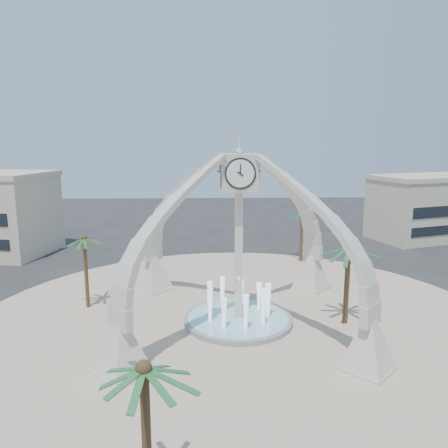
{
  "coord_description": "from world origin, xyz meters",
  "views": [
    {
      "loc": [
        -2.03,
        -30.13,
        13.26
      ],
      "look_at": [
        -0.97,
        2.0,
        7.03
      ],
      "focal_mm": 35.0,
      "sensor_mm": 36.0,
      "label": 1
    }
  ],
  "objects_px": {
    "fountain": "(238,319)",
    "palm_south": "(144,371)",
    "palm_east": "(349,249)",
    "palm_north": "(302,212)",
    "clock_tower": "(239,237)",
    "palm_west": "(84,239)"
  },
  "relations": [
    {
      "from": "fountain",
      "to": "palm_south",
      "type": "bearing_deg",
      "value": -104.86
    },
    {
      "from": "palm_east",
      "to": "palm_south",
      "type": "distance_m",
      "value": 19.99
    },
    {
      "from": "fountain",
      "to": "palm_north",
      "type": "relative_size",
      "value": 1.28
    },
    {
      "from": "clock_tower",
      "to": "palm_south",
      "type": "xyz_separation_m",
      "value": [
        -4.33,
        -16.32,
        -1.03
      ]
    },
    {
      "from": "palm_west",
      "to": "palm_south",
      "type": "distance_m",
      "value": 21.04
    },
    {
      "from": "fountain",
      "to": "palm_east",
      "type": "bearing_deg",
      "value": -3.14
    },
    {
      "from": "palm_east",
      "to": "clock_tower",
      "type": "bearing_deg",
      "value": 176.86
    },
    {
      "from": "clock_tower",
      "to": "palm_north",
      "type": "height_order",
      "value": "clock_tower"
    },
    {
      "from": "palm_north",
      "to": "fountain",
      "type": "bearing_deg",
      "value": -116.29
    },
    {
      "from": "fountain",
      "to": "palm_south",
      "type": "distance_m",
      "value": 17.66
    },
    {
      "from": "palm_north",
      "to": "palm_south",
      "type": "relative_size",
      "value": 1.0
    },
    {
      "from": "palm_west",
      "to": "palm_east",
      "type": "bearing_deg",
      "value": -10.82
    },
    {
      "from": "clock_tower",
      "to": "fountain",
      "type": "height_order",
      "value": "clock_tower"
    },
    {
      "from": "palm_west",
      "to": "clock_tower",
      "type": "bearing_deg",
      "value": -15.7
    },
    {
      "from": "palm_south",
      "to": "palm_west",
      "type": "bearing_deg",
      "value": 110.94
    },
    {
      "from": "clock_tower",
      "to": "palm_east",
      "type": "distance_m",
      "value": 7.86
    },
    {
      "from": "fountain",
      "to": "palm_west",
      "type": "distance_m",
      "value": 13.41
    },
    {
      "from": "palm_east",
      "to": "palm_north",
      "type": "bearing_deg",
      "value": 89.41
    },
    {
      "from": "clock_tower",
      "to": "palm_north",
      "type": "xyz_separation_m",
      "value": [
        7.97,
        16.14,
        -0.98
      ]
    },
    {
      "from": "clock_tower",
      "to": "palm_east",
      "type": "bearing_deg",
      "value": -3.14
    },
    {
      "from": "fountain",
      "to": "palm_west",
      "type": "xyz_separation_m",
      "value": [
        -11.85,
        3.33,
        5.32
      ]
    },
    {
      "from": "palm_west",
      "to": "palm_south",
      "type": "height_order",
      "value": "palm_west"
    }
  ]
}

